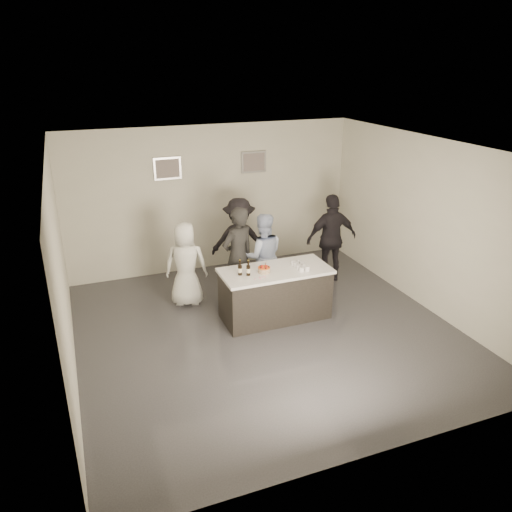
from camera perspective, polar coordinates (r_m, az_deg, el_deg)
name	(u,v)px	position (r m, az deg, el deg)	size (l,w,h in m)	color
floor	(267,331)	(8.35, 1.25, -8.54)	(6.00, 6.00, 0.00)	#3D3D42
ceiling	(269,148)	(7.31, 1.44, 12.20)	(6.00, 6.00, 0.00)	white
wall_back	(213,198)	(10.41, -4.99, 6.56)	(6.00, 0.04, 3.00)	beige
wall_front	(379,342)	(5.33, 13.87, -9.57)	(6.00, 0.04, 3.00)	beige
wall_left	(61,274)	(7.20, -21.35, -1.98)	(0.04, 6.00, 3.00)	beige
wall_right	(426,224)	(9.22, 18.89, 3.44)	(0.04, 6.00, 3.00)	beige
picture_left	(167,168)	(10.01, -10.09, 9.83)	(0.54, 0.04, 0.44)	#B2B2B7
picture_right	(254,162)	(10.50, -0.27, 10.70)	(0.54, 0.04, 0.44)	#B2B2B7
bar_counter	(275,294)	(8.57, 2.19, -4.32)	(1.86, 0.86, 0.90)	white
cake	(264,270)	(8.25, 0.92, -1.64)	(0.20, 0.20, 0.08)	orange
beer_bottle_a	(240,268)	(8.12, -1.84, -1.33)	(0.07, 0.07, 0.26)	black
beer_bottle_b	(248,268)	(8.10, -0.89, -1.38)	(0.07, 0.07, 0.26)	black
tumbler_cluster	(300,265)	(8.47, 5.10, -1.08)	(0.19, 0.40, 0.08)	orange
candles	(261,278)	(8.05, 0.53, -2.54)	(0.24, 0.08, 0.01)	pink
person_main_black	(238,257)	(8.85, -2.09, -0.10)	(0.67, 0.44, 1.84)	black
person_main_blue	(263,256)	(9.18, 0.76, 0.00)	(0.79, 0.62, 1.62)	#B2C3E9
person_guest_left	(186,264)	(9.00, -8.02, -0.92)	(0.76, 0.49, 1.55)	white
person_guest_right	(332,238)	(9.96, 8.63, 2.01)	(1.04, 0.43, 1.78)	black
person_guest_back	(239,240)	(9.88, -1.92, 1.85)	(1.10, 0.63, 1.70)	black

